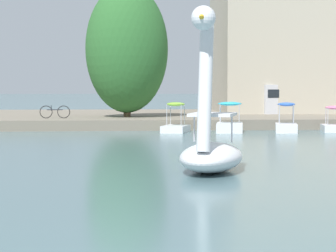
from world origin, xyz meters
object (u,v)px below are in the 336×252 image
object	(u,v)px
pedal_boat_blue	(286,124)
bicycle_parked	(55,112)
pedal_boat_lime	(176,124)
parked_van	(288,98)
tree_willow_near_path	(127,49)
pedal_boat_cyan	(230,124)
swan_boat	(210,143)
pedal_boat_pink	(334,125)

from	to	relation	value
pedal_boat_blue	bicycle_parked	bearing A→B (deg)	157.96
pedal_boat_lime	pedal_boat_blue	size ratio (longest dim) A/B	1.04
parked_van	tree_willow_near_path	bearing A→B (deg)	-157.04
tree_willow_near_path	bicycle_parked	bearing A→B (deg)	-159.98
pedal_boat_cyan	swan_boat	bearing A→B (deg)	-102.01
pedal_boat_cyan	pedal_boat_lime	bearing A→B (deg)	175.96
bicycle_parked	pedal_boat_pink	bearing A→B (deg)	-17.48
tree_willow_near_path	pedal_boat_lime	bearing A→B (deg)	-68.71
pedal_boat_pink	bicycle_parked	xyz separation A→B (m)	(-14.70, 4.63, 0.55)
bicycle_parked	swan_boat	bearing A→B (deg)	-75.25
parked_van	pedal_boat_pink	bearing A→B (deg)	-92.68
swan_boat	pedal_boat_lime	size ratio (longest dim) A/B	1.77
swan_boat	pedal_boat_blue	distance (m)	17.74
pedal_boat_lime	pedal_boat_pink	world-z (taller)	pedal_boat_lime
pedal_boat_pink	tree_willow_near_path	size ratio (longest dim) A/B	0.27
swan_boat	pedal_boat_cyan	distance (m)	17.21
swan_boat	bicycle_parked	world-z (taller)	swan_boat
pedal_boat_cyan	pedal_boat_pink	world-z (taller)	pedal_boat_cyan
pedal_boat_lime	parked_van	xyz separation A→B (m)	(8.75, 10.59, 1.20)
pedal_boat_lime	pedal_boat_cyan	world-z (taller)	pedal_boat_cyan
pedal_boat_cyan	tree_willow_near_path	xyz separation A→B (m)	(-5.07, 6.10, 4.17)
swan_boat	parked_van	bearing A→B (deg)	70.89
swan_boat	pedal_boat_blue	bearing A→B (deg)	68.63
pedal_boat_pink	parked_van	xyz separation A→B (m)	(0.51, 10.82, 1.24)
pedal_boat_pink	parked_van	distance (m)	10.91
pedal_boat_pink	tree_willow_near_path	xyz separation A→B (m)	(-10.55, 6.14, 4.23)
pedal_boat_blue	pedal_boat_pink	world-z (taller)	pedal_boat_blue
pedal_boat_blue	tree_willow_near_path	xyz separation A→B (m)	(-7.95, 6.41, 4.17)
bicycle_parked	parked_van	world-z (taller)	parked_van
swan_boat	pedal_boat_pink	world-z (taller)	swan_boat
pedal_boat_lime	pedal_boat_cyan	xyz separation A→B (m)	(2.77, -0.20, 0.01)
pedal_boat_lime	pedal_boat_pink	distance (m)	8.25
parked_van	pedal_boat_blue	bearing A→B (deg)	-105.63
pedal_boat_blue	tree_willow_near_path	world-z (taller)	tree_willow_near_path
pedal_boat_cyan	bicycle_parked	world-z (taller)	pedal_boat_cyan
swan_boat	bicycle_parked	xyz separation A→B (m)	(-5.64, 21.42, 0.16)
pedal_boat_lime	tree_willow_near_path	size ratio (longest dim) A/B	0.31
swan_boat	pedal_boat_pink	bearing A→B (deg)	61.65
swan_boat	pedal_boat_pink	xyz separation A→B (m)	(9.06, 16.79, -0.40)
swan_boat	pedal_boat_lime	xyz separation A→B (m)	(0.81, 17.02, -0.36)
pedal_boat_pink	tree_willow_near_path	bearing A→B (deg)	149.80
tree_willow_near_path	bicycle_parked	distance (m)	5.74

